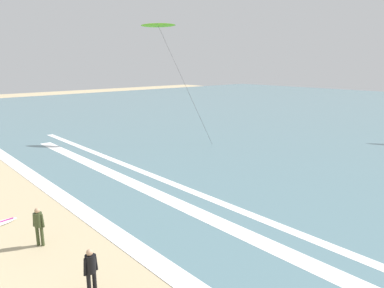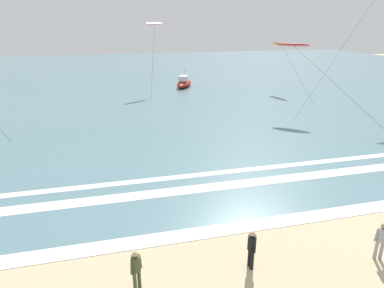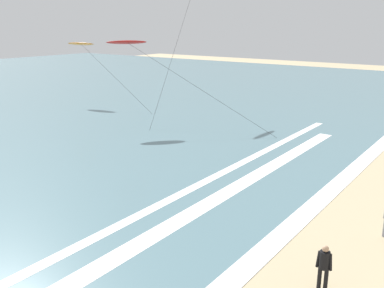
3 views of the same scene
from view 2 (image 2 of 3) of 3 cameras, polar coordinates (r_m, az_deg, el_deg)
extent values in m
cube|color=slate|center=(57.58, -10.69, 10.85)|extent=(140.00, 90.00, 0.01)
cube|color=white|center=(15.35, 0.03, -14.93)|extent=(46.28, 0.92, 0.01)
cube|color=white|center=(18.73, -3.37, -8.02)|extent=(42.02, 0.93, 0.01)
cube|color=white|center=(20.25, -4.57, -5.80)|extent=(48.96, 0.56, 0.01)
cylinder|color=black|center=(13.54, 10.09, -18.65)|extent=(0.13, 0.13, 0.82)
cylinder|color=black|center=(13.67, 9.64, -18.18)|extent=(0.13, 0.13, 0.82)
cylinder|color=black|center=(13.19, 10.05, -16.03)|extent=(0.32, 0.32, 0.58)
cylinder|color=black|center=(13.07, 10.47, -16.55)|extent=(0.11, 0.14, 0.56)
cylinder|color=black|center=(13.33, 9.62, -15.69)|extent=(0.11, 0.14, 0.56)
sphere|color=tan|center=(12.97, 10.15, -14.65)|extent=(0.21, 0.21, 0.21)
cylinder|color=gray|center=(15.58, 28.55, -15.34)|extent=(0.13, 0.13, 0.82)
cylinder|color=gray|center=(15.65, 29.27, -15.33)|extent=(0.13, 0.13, 0.82)
cylinder|color=gray|center=(15.25, 29.36, -13.16)|extent=(0.32, 0.32, 0.58)
cylinder|color=gray|center=(15.20, 28.66, -13.25)|extent=(0.16, 0.14, 0.56)
sphere|color=#9E7051|center=(15.06, 29.61, -11.92)|extent=(0.21, 0.21, 0.21)
cylinder|color=#384223|center=(12.74, -8.88, -21.46)|extent=(0.13, 0.13, 0.82)
cylinder|color=#384223|center=(12.65, -9.60, -21.89)|extent=(0.13, 0.13, 0.82)
cylinder|color=#384223|center=(12.24, -9.43, -19.22)|extent=(0.32, 0.32, 0.58)
cylinder|color=#384223|center=(12.35, -8.74, -18.92)|extent=(0.16, 0.15, 0.56)
cylinder|color=#384223|center=(12.17, -10.11, -19.71)|extent=(0.16, 0.15, 0.56)
sphere|color=tan|center=(12.01, -9.53, -17.80)|extent=(0.21, 0.21, 0.21)
ellipsoid|color=red|center=(35.56, 16.59, 15.71)|extent=(2.95, 2.65, 0.43)
cylinder|color=#333333|center=(31.89, 23.79, 8.41)|extent=(3.13, 11.92, 6.66)
ellipsoid|color=orange|center=(47.78, 14.65, 16.04)|extent=(1.50, 3.29, 0.43)
cylinder|color=#333333|center=(43.57, 17.13, 11.48)|extent=(0.56, 10.09, 6.05)
cylinder|color=#333333|center=(36.25, 23.06, 13.30)|extent=(8.77, 2.12, 11.12)
ellipsoid|color=#CC2384|center=(46.91, -6.31, 19.56)|extent=(3.11, 2.39, 0.43)
cylinder|color=#333333|center=(43.05, -6.61, 13.81)|extent=(1.92, 8.01, 8.57)
ellipsoid|color=maroon|center=(48.96, -1.34, 10.14)|extent=(3.74, 5.43, 0.90)
cube|color=silver|center=(48.45, -1.45, 11.00)|extent=(1.63, 1.82, 0.70)
cylinder|color=#B2B2B2|center=(49.33, -1.21, 11.81)|extent=(0.08, 0.08, 1.80)
camera|label=1|loc=(15.08, 54.10, 5.36)|focal=32.73mm
camera|label=3|loc=(9.33, -63.50, 4.92)|focal=39.81mm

